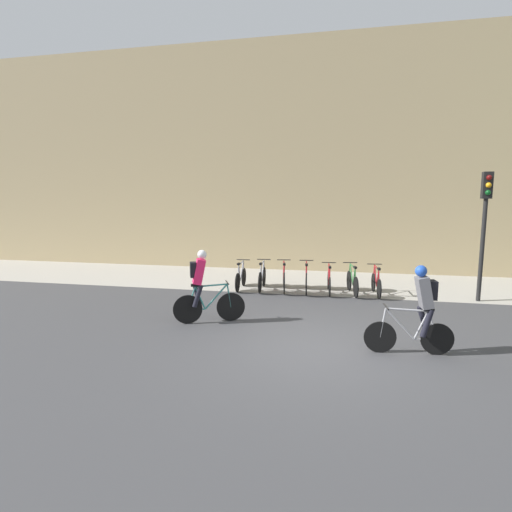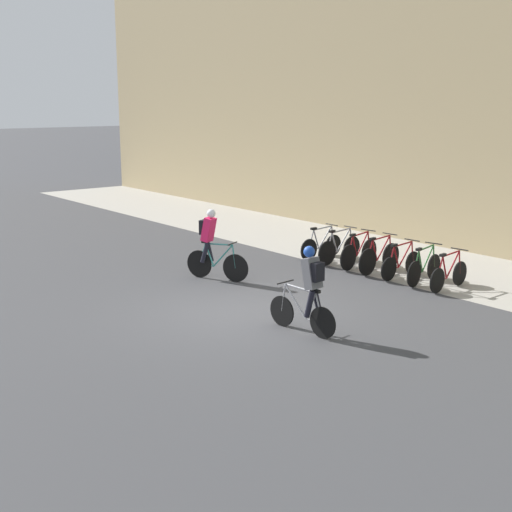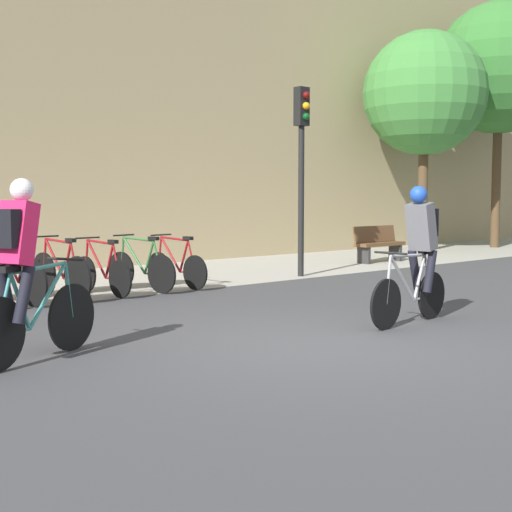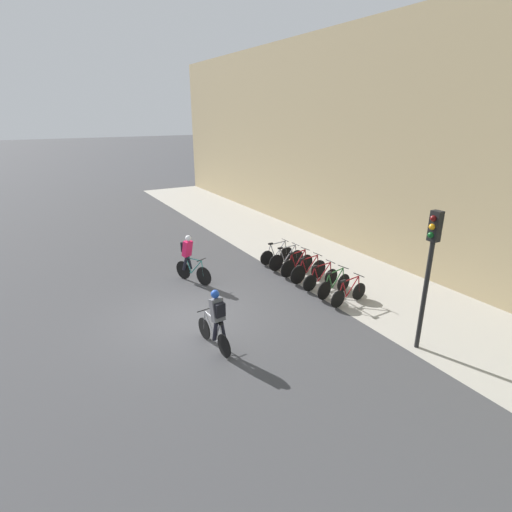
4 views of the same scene
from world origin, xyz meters
The scene contains 13 objects.
ground centered at (0.00, 0.00, 0.00)m, with size 200.00×200.00×0.00m, color #3D3D3F.
kerb_strip centered at (0.00, 6.75, 0.00)m, with size 44.00×4.50×0.01m, color #A39E93.
building_facade centered at (0.00, 9.30, 4.75)m, with size 44.00×0.60×9.51m, color tan.
cyclist_pink centered at (-2.78, 1.16, 0.95)m, with size 1.62×0.78×1.79m.
cyclist_grey centered at (1.99, 0.09, 0.95)m, with size 1.70×0.48×1.75m.
parked_bike_0 centered at (-2.77, 5.01, 0.38)m, with size 0.46×1.62×0.95m.
parked_bike_1 centered at (-2.04, 5.01, 0.41)m, with size 0.46×1.72×0.98m.
parked_bike_2 centered at (-1.30, 5.01, 0.41)m, with size 0.46×1.68×0.99m.
parked_bike_3 centered at (-0.57, 5.01, 0.42)m, with size 0.46×1.73×0.99m.
parked_bike_4 centered at (0.17, 5.01, 0.38)m, with size 0.46×1.64×0.94m.
parked_bike_5 centered at (0.90, 5.01, 0.39)m, with size 0.47×1.66×0.96m.
parked_bike_6 centered at (1.63, 5.01, 0.38)m, with size 0.46×1.61×0.94m.
traffic_light_pole centered at (4.54, 4.82, 2.61)m, with size 0.26×0.30×3.78m.
Camera 4 is at (10.47, -3.59, 6.00)m, focal length 28.00 mm.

